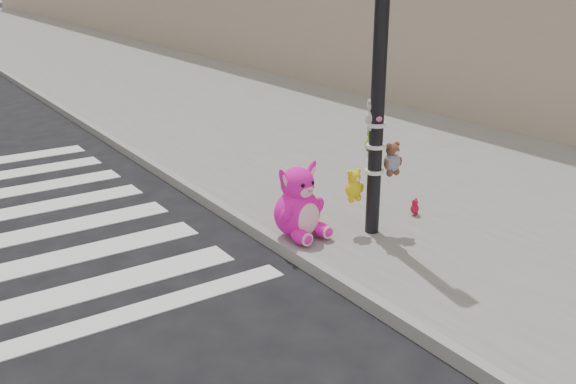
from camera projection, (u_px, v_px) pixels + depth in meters
sidewalk_near at (221, 101)px, 15.31m from camera, size 7.00×80.00×0.14m
curb_edge at (77, 119)px, 13.50m from camera, size 0.12×80.00×0.15m
signal_pole at (378, 93)px, 7.08m from camera, size 0.69×0.49×4.00m
pink_bunny at (299, 207)px, 7.37m from camera, size 0.63×0.70×0.89m
red_teddy at (415, 207)px, 8.08m from camera, size 0.18×0.16×0.22m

